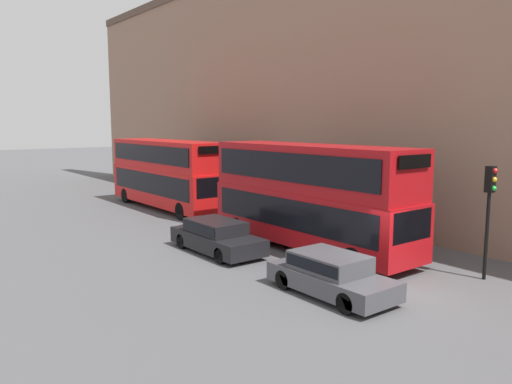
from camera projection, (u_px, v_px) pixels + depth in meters
ground_plane at (392, 292)px, 16.15m from camera, size 200.00×200.00×0.00m
bus_leading at (309, 193)px, 21.18m from camera, size 2.59×10.36×4.51m
bus_second_in_queue at (167, 171)px, 31.38m from camera, size 2.59×10.89×4.32m
car_dark_sedan at (331, 273)px, 15.77m from camera, size 1.84×4.28×1.33m
car_hatchback at (217, 235)px, 20.96m from camera, size 1.89×4.71×1.37m
traffic_light at (490, 199)px, 17.02m from camera, size 0.30×0.36×3.97m
pedestrian at (237, 200)px, 30.67m from camera, size 0.36×0.36×1.55m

